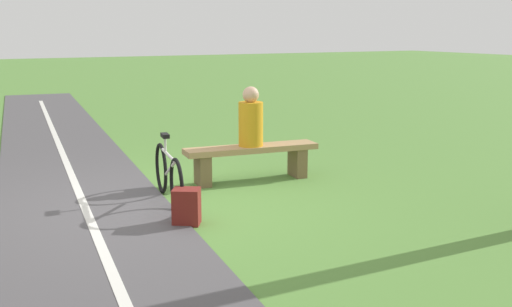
{
  "coord_description": "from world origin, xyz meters",
  "views": [
    {
      "loc": [
        2.1,
        6.86,
        2.09
      ],
      "look_at": [
        -1.01,
        0.93,
        0.72
      ],
      "focal_mm": 42.82,
      "sensor_mm": 36.0,
      "label": 1
    }
  ],
  "objects": [
    {
      "name": "ground_plane",
      "position": [
        0.0,
        0.0,
        0.0
      ],
      "size": [
        80.0,
        80.0,
        0.0
      ],
      "primitive_type": "plane",
      "color": "#548438"
    },
    {
      "name": "bench",
      "position": [
        -1.71,
        -0.55,
        0.35
      ],
      "size": [
        1.93,
        0.58,
        0.5
      ],
      "rotation": [
        0.0,
        0.0,
        -0.11
      ],
      "color": "#A88456",
      "rests_on": "ground_plane"
    },
    {
      "name": "person_seated",
      "position": [
        -1.7,
        -0.55,
        0.86
      ],
      "size": [
        0.37,
        0.37,
        0.83
      ],
      "rotation": [
        0.0,
        0.0,
        -0.11
      ],
      "color": "orange",
      "rests_on": "bench"
    },
    {
      "name": "bicycle",
      "position": [
        -0.31,
        -0.04,
        0.35
      ],
      "size": [
        0.29,
        1.61,
        0.84
      ],
      "rotation": [
        0.0,
        0.0,
        1.42
      ],
      "color": "black",
      "rests_on": "ground_plane"
    },
    {
      "name": "backpack",
      "position": [
        -0.19,
        0.86,
        0.2
      ],
      "size": [
        0.37,
        0.36,
        0.4
      ],
      "rotation": [
        0.0,
        0.0,
        2.59
      ],
      "color": "maroon",
      "rests_on": "ground_plane"
    }
  ]
}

